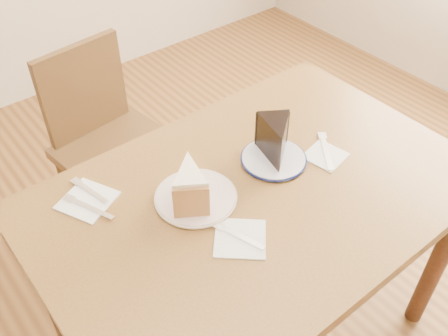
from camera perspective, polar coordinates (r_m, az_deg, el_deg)
ground at (r=1.96m, az=2.79°, el=-18.27°), size 4.00×4.00×0.00m
table at (r=1.43m, az=3.65°, el=-5.35°), size 1.20×0.80×0.75m
chair_far at (r=2.01m, az=-12.76°, el=2.86°), size 0.46×0.46×0.84m
plate_cream at (r=1.33m, az=-3.24°, el=-3.37°), size 0.21×0.21×0.01m
plate_navy at (r=1.45m, az=5.68°, el=1.04°), size 0.18×0.18×0.01m
carrot_cake at (r=1.29m, az=-3.92°, el=-1.85°), size 0.14×0.15×0.09m
chocolate_cake at (r=1.41m, az=5.98°, el=2.85°), size 0.15×0.16×0.11m
napkin_cream at (r=1.24m, az=1.85°, el=-8.03°), size 0.18×0.18×0.00m
napkin_navy at (r=1.49m, az=11.51°, el=1.39°), size 0.13×0.13×0.00m
napkin_spare at (r=1.38m, az=-15.34°, el=-3.57°), size 0.17×0.17×0.00m
fork_cream at (r=1.24m, az=1.78°, el=-7.80°), size 0.06×0.14×0.00m
knife_navy at (r=1.50m, az=11.59°, el=1.93°), size 0.12×0.14×0.00m
fork_spare at (r=1.40m, az=-15.08°, el=-2.54°), size 0.04×0.14×0.00m
knife_spare at (r=1.35m, az=-15.17°, el=-4.37°), size 0.07×0.15×0.00m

